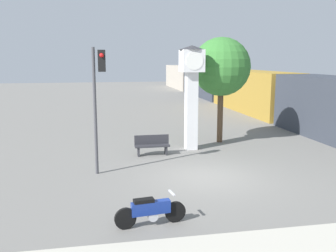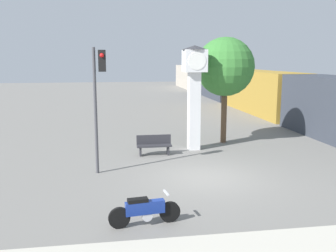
% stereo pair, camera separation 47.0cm
% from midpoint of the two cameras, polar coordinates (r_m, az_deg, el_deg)
% --- Properties ---
extents(ground_plane, '(120.00, 120.00, 0.00)m').
position_cam_midpoint_polar(ground_plane, '(14.21, 6.77, -7.84)').
color(ground_plane, slate).
extents(motorcycle, '(1.95, 0.47, 0.86)m').
position_cam_midpoint_polar(motorcycle, '(10.18, -2.21, -12.73)').
color(motorcycle, black).
rests_on(motorcycle, ground_plane).
extents(clock_tower, '(1.25, 1.25, 5.01)m').
position_cam_midpoint_polar(clock_tower, '(18.03, 4.78, 6.76)').
color(clock_tower, white).
rests_on(clock_tower, ground_plane).
extents(freight_train, '(2.80, 51.54, 3.40)m').
position_cam_midpoint_polar(freight_train, '(38.56, 10.46, 6.02)').
color(freight_train, '#333842').
rests_on(freight_train, ground_plane).
extents(traffic_light, '(0.50, 0.35, 4.81)m').
position_cam_midpoint_polar(traffic_light, '(14.30, -9.62, 5.63)').
color(traffic_light, '#47474C').
rests_on(traffic_light, ground_plane).
extents(street_tree, '(3.03, 3.03, 5.50)m').
position_cam_midpoint_polar(street_tree, '(19.75, 9.38, 8.83)').
color(street_tree, brown).
rests_on(street_tree, ground_plane).
extents(bench, '(1.60, 0.44, 0.92)m').
position_cam_midpoint_polar(bench, '(17.27, -1.35, -2.84)').
color(bench, '#2D2D33').
rests_on(bench, ground_plane).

